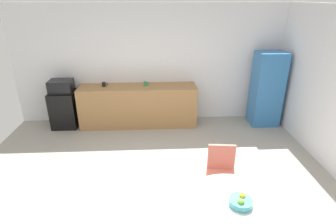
# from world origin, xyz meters

# --- Properties ---
(ground_plane) EXTENTS (6.00, 6.00, 0.00)m
(ground_plane) POSITION_xyz_m (0.00, 0.00, 0.00)
(ground_plane) COLOR #9E998E
(wall_back) EXTENTS (6.00, 0.10, 2.60)m
(wall_back) POSITION_xyz_m (0.00, 3.00, 1.30)
(wall_back) COLOR silver
(wall_back) RESTS_ON ground_plane
(counter_block) EXTENTS (2.55, 0.60, 0.90)m
(counter_block) POSITION_xyz_m (-0.28, 2.65, 0.45)
(counter_block) COLOR #9E7042
(counter_block) RESTS_ON ground_plane
(mini_fridge) EXTENTS (0.54, 0.54, 0.80)m
(mini_fridge) POSITION_xyz_m (-1.91, 2.65, 0.40)
(mini_fridge) COLOR black
(mini_fridge) RESTS_ON ground_plane
(microwave) EXTENTS (0.48, 0.38, 0.26)m
(microwave) POSITION_xyz_m (-1.91, 2.65, 0.93)
(microwave) COLOR black
(microwave) RESTS_ON mini_fridge
(locker_cabinet) EXTENTS (0.60, 0.50, 1.64)m
(locker_cabinet) POSITION_xyz_m (2.55, 2.55, 0.82)
(locker_cabinet) COLOR #3372B2
(locker_cabinet) RESTS_ON ground_plane
(round_table) EXTENTS (1.11, 1.11, 0.72)m
(round_table) POSITION_xyz_m (0.88, -0.88, 0.59)
(round_table) COLOR silver
(round_table) RESTS_ON ground_plane
(chair_coral) EXTENTS (0.46, 0.46, 0.83)m
(chair_coral) POSITION_xyz_m (0.98, 0.09, 0.52)
(chair_coral) COLOR silver
(chair_coral) RESTS_ON ground_plane
(fruit_bowl) EXTENTS (0.24, 0.24, 0.11)m
(fruit_bowl) POSITION_xyz_m (0.94, -0.86, 0.76)
(fruit_bowl) COLOR teal
(fruit_bowl) RESTS_ON round_table
(mug_white) EXTENTS (0.13, 0.08, 0.09)m
(mug_white) POSITION_xyz_m (-0.10, 2.69, 0.95)
(mug_white) COLOR #338C59
(mug_white) RESTS_ON counter_block
(mug_green) EXTENTS (0.13, 0.08, 0.09)m
(mug_green) POSITION_xyz_m (-1.01, 2.69, 0.95)
(mug_green) COLOR black
(mug_green) RESTS_ON counter_block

